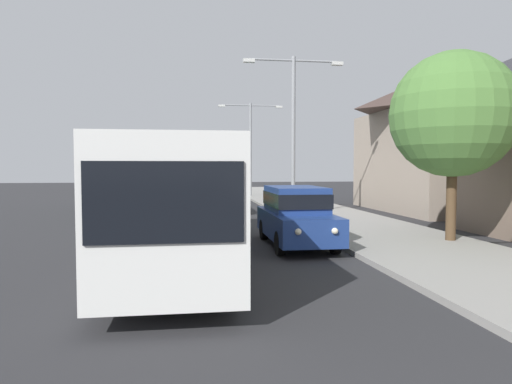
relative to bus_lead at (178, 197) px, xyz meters
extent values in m
cube|color=silver|center=(0.00, 0.02, 0.01)|extent=(2.50, 12.26, 2.70)
cube|color=black|center=(1.27, 0.02, 0.36)|extent=(0.04, 11.28, 1.00)
cube|color=black|center=(-1.27, 0.02, 0.36)|extent=(0.04, 11.28, 1.00)
cube|color=black|center=(0.00, -6.13, 0.31)|extent=(2.30, 0.04, 1.20)
cube|color=black|center=(1.28, 0.02, -0.79)|extent=(0.03, 11.65, 0.36)
cube|color=black|center=(0.00, -3.66, 1.44)|extent=(1.75, 0.90, 0.16)
cylinder|color=black|center=(1.10, -3.78, -1.19)|extent=(0.28, 1.00, 1.00)
cylinder|color=black|center=(-1.10, -3.78, -1.19)|extent=(0.28, 1.00, 1.00)
cylinder|color=black|center=(1.10, 3.39, -1.19)|extent=(0.28, 1.00, 1.00)
cylinder|color=black|center=(-1.10, 3.39, -1.19)|extent=(0.28, 1.00, 1.00)
cube|color=#33724C|center=(0.00, 13.96, 0.01)|extent=(2.50, 10.54, 2.70)
cube|color=black|center=(1.27, 13.96, 0.36)|extent=(0.04, 9.70, 1.00)
cube|color=black|center=(-1.27, 13.96, 0.36)|extent=(0.04, 9.70, 1.00)
cube|color=black|center=(0.00, 8.67, 0.31)|extent=(2.30, 0.04, 1.20)
cube|color=orange|center=(1.28, 13.96, -0.79)|extent=(0.03, 10.02, 0.36)
cube|color=black|center=(0.00, 10.80, 1.44)|extent=(1.75, 0.90, 0.16)
cylinder|color=black|center=(1.10, 10.69, -1.19)|extent=(0.28, 1.00, 1.00)
cylinder|color=black|center=(-1.10, 10.69, -1.19)|extent=(0.28, 1.00, 1.00)
cylinder|color=black|center=(1.10, 16.86, -1.19)|extent=(0.28, 1.00, 1.00)
cylinder|color=black|center=(-1.10, 16.86, -1.19)|extent=(0.28, 1.00, 1.00)
cube|color=#33724C|center=(0.00, 26.46, 0.01)|extent=(2.50, 10.93, 2.70)
cube|color=black|center=(1.27, 26.46, 0.36)|extent=(0.04, 10.05, 1.00)
cube|color=black|center=(-1.27, 26.46, 0.36)|extent=(0.04, 10.05, 1.00)
cube|color=black|center=(0.00, 20.98, 0.31)|extent=(2.30, 0.04, 1.20)
cube|color=orange|center=(1.28, 26.46, -0.79)|extent=(0.03, 10.38, 0.36)
cube|color=black|center=(0.00, 23.18, 1.44)|extent=(1.75, 0.90, 0.16)
cylinder|color=black|center=(1.10, 23.08, -1.19)|extent=(0.28, 1.00, 1.00)
cylinder|color=black|center=(-1.10, 23.08, -1.19)|extent=(0.28, 1.00, 1.00)
cylinder|color=black|center=(1.10, 29.47, -1.19)|extent=(0.28, 1.00, 1.00)
cylinder|color=black|center=(-1.10, 29.47, -1.19)|extent=(0.28, 1.00, 1.00)
cube|color=navy|center=(3.70, 1.34, -0.99)|extent=(1.84, 4.72, 0.80)
cube|color=navy|center=(3.70, 1.49, -0.19)|extent=(1.62, 2.74, 0.80)
cube|color=black|center=(3.70, 1.49, -0.19)|extent=(1.66, 2.83, 0.44)
sphere|color=#F9EFCC|center=(3.19, -1.04, -0.89)|extent=(0.18, 0.18, 0.18)
sphere|color=#F9EFCC|center=(4.20, -1.04, -0.89)|extent=(0.18, 0.18, 0.18)
cylinder|color=black|center=(2.88, -0.13, -1.34)|extent=(0.22, 0.70, 0.70)
cylinder|color=black|center=(4.52, -0.13, -1.34)|extent=(0.22, 0.70, 0.70)
cylinder|color=black|center=(2.88, 2.80, -1.34)|extent=(0.22, 0.70, 0.70)
cylinder|color=black|center=(4.52, 2.80, -1.34)|extent=(0.22, 0.70, 0.70)
cube|color=navy|center=(-3.30, 21.82, -0.24)|extent=(2.30, 1.80, 2.20)
cube|color=silver|center=(-3.30, 25.96, 0.11)|extent=(2.35, 6.48, 2.70)
cube|color=black|center=(-3.30, 20.90, 0.06)|extent=(2.07, 0.04, 0.90)
cylinder|color=black|center=(-4.33, 21.82, -1.24)|extent=(0.26, 0.90, 0.90)
cylinder|color=black|center=(-2.27, 21.82, -1.24)|extent=(0.26, 0.90, 0.90)
cylinder|color=black|center=(-4.33, 27.34, -1.24)|extent=(0.26, 0.90, 0.90)
cylinder|color=black|center=(-2.27, 27.34, -1.24)|extent=(0.26, 0.90, 0.90)
cylinder|color=gray|center=(5.40, 9.30, 2.37)|extent=(0.20, 0.20, 7.83)
cylinder|color=gray|center=(4.29, 9.30, 6.09)|extent=(2.22, 0.10, 0.10)
cube|color=silver|center=(3.18, 9.30, 6.01)|extent=(0.56, 0.28, 0.16)
cylinder|color=gray|center=(6.51, 9.30, 6.09)|extent=(2.22, 0.10, 0.10)
cube|color=silver|center=(7.61, 9.30, 6.01)|extent=(0.56, 0.28, 0.16)
cylinder|color=gray|center=(5.40, 25.69, 2.39)|extent=(0.20, 0.20, 7.86)
cylinder|color=gray|center=(4.17, 25.69, 6.12)|extent=(2.45, 0.10, 0.10)
cube|color=silver|center=(2.95, 25.69, 6.04)|extent=(0.56, 0.28, 0.16)
cylinder|color=gray|center=(6.62, 25.69, 6.12)|extent=(2.45, 0.10, 0.10)
cube|color=silver|center=(7.85, 25.69, 6.04)|extent=(0.56, 0.28, 0.16)
cylinder|color=#4C3823|center=(8.75, 0.88, -0.31)|extent=(0.32, 0.32, 2.46)
sphere|color=#4C7A38|center=(8.75, 0.88, 2.53)|extent=(4.03, 4.03, 4.03)
cube|color=gray|center=(15.22, 11.89, 1.22)|extent=(7.79, 9.98, 5.82)
pyramid|color=#42332D|center=(15.22, 11.89, 5.36)|extent=(8.17, 10.48, 2.47)
camera|label=1|loc=(0.38, -12.78, 0.81)|focal=31.85mm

